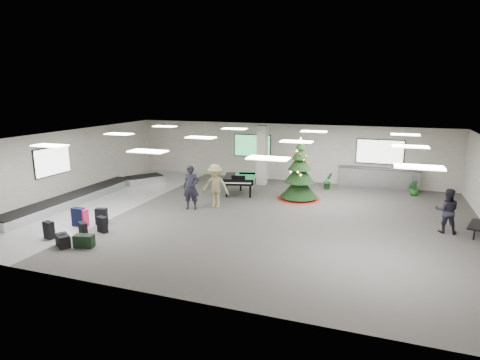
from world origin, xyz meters
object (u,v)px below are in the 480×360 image
(bench, at_px, (480,222))
(potted_plant_left, at_px, (328,181))
(service_counter, at_px, (378,178))
(grand_piano, at_px, (239,179))
(traveler_bench, at_px, (447,211))
(baggage_carousel, at_px, (89,194))
(christmas_tree, at_px, (299,178))
(traveler_a, at_px, (191,188))
(traveler_b, at_px, (215,186))
(pink_suitcase, at_px, (83,217))
(potted_plant_right, at_px, (415,187))

(bench, height_order, potted_plant_left, potted_plant_left)
(service_counter, height_order, grand_piano, same)
(traveler_bench, bearing_deg, potted_plant_left, -44.60)
(baggage_carousel, relative_size, service_counter, 2.40)
(christmas_tree, bearing_deg, traveler_a, -141.84)
(bench, bearing_deg, traveler_b, -163.63)
(service_counter, xyz_separation_m, traveler_b, (-6.67, -5.97, 0.41))
(baggage_carousel, xyz_separation_m, bench, (16.39, 0.61, 0.29))
(traveler_a, distance_m, traveler_b, 1.07)
(pink_suitcase, xyz_separation_m, traveler_b, (3.76, 4.01, 0.62))
(pink_suitcase, height_order, traveler_b, traveler_b)
(potted_plant_right, bearing_deg, baggage_carousel, -158.23)
(traveler_b, bearing_deg, grand_piano, 81.54)
(baggage_carousel, xyz_separation_m, service_counter, (12.84, 6.73, 0.33))
(traveler_a, height_order, potted_plant_right, traveler_a)
(service_counter, relative_size, christmas_tree, 1.36)
(pink_suitcase, height_order, potted_plant_left, potted_plant_left)
(christmas_tree, distance_m, grand_piano, 2.97)
(grand_piano, bearing_deg, bench, -29.12)
(pink_suitcase, height_order, traveler_bench, traveler_bench)
(traveler_a, xyz_separation_m, potted_plant_right, (9.26, 5.69, -0.55))
(pink_suitcase, xyz_separation_m, traveler_bench, (12.88, 3.82, 0.49))
(pink_suitcase, bearing_deg, christmas_tree, 57.01)
(traveler_a, relative_size, potted_plant_right, 2.37)
(grand_piano, height_order, traveler_a, traveler_a)
(pink_suitcase, xyz_separation_m, traveler_a, (2.90, 3.38, 0.62))
(grand_piano, distance_m, traveler_a, 3.28)
(christmas_tree, bearing_deg, potted_plant_left, 66.50)
(grand_piano, distance_m, traveler_b, 2.47)
(traveler_a, bearing_deg, traveler_b, 23.86)
(traveler_a, relative_size, traveler_bench, 1.17)
(service_counter, height_order, traveler_bench, traveler_bench)
(traveler_b, bearing_deg, potted_plant_left, 46.65)
(christmas_tree, relative_size, traveler_b, 1.55)
(traveler_b, bearing_deg, traveler_bench, -3.94)
(traveler_bench, xyz_separation_m, potted_plant_left, (-4.88, 5.13, -0.37))
(bench, distance_m, potted_plant_right, 5.52)
(christmas_tree, bearing_deg, service_counter, 44.58)
(service_counter, bearing_deg, grand_piano, -151.24)
(traveler_bench, relative_size, potted_plant_right, 2.02)
(grand_piano, distance_m, potted_plant_right, 8.57)
(pink_suitcase, bearing_deg, traveler_b, 60.52)
(grand_piano, bearing_deg, traveler_b, -110.25)
(pink_suitcase, distance_m, traveler_bench, 13.44)
(christmas_tree, xyz_separation_m, traveler_a, (-4.06, -3.19, -0.06))
(traveler_b, relative_size, potted_plant_right, 2.36)
(traveler_a, distance_m, potted_plant_right, 10.88)
(traveler_a, relative_size, potted_plant_left, 2.13)
(baggage_carousel, relative_size, potted_plant_right, 11.96)
(service_counter, relative_size, bench, 2.74)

